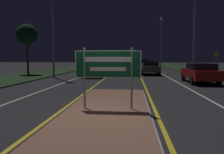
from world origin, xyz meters
name	(u,v)px	position (x,y,z in m)	size (l,w,h in m)	color
ground_plane	(106,115)	(0.00, 0.00, 0.00)	(160.00, 160.00, 0.00)	#232326
median_island	(108,110)	(0.00, 0.55, 0.04)	(2.89, 9.15, 0.10)	#999993
verge_left	(51,72)	(-9.50, 20.00, 0.04)	(5.00, 100.00, 0.08)	#1E3319
verge_right	(206,73)	(9.50, 20.00, 0.04)	(5.00, 100.00, 0.08)	#1E3319
centre_line_yellow_left	(116,70)	(-1.64, 25.00, 0.00)	(0.12, 70.00, 0.01)	gold
centre_line_yellow_right	(138,70)	(1.64, 25.00, 0.00)	(0.12, 70.00, 0.01)	gold
lane_line_white_left	(98,70)	(-4.20, 25.00, 0.00)	(0.12, 70.00, 0.01)	silver
lane_line_white_right	(156,71)	(4.20, 25.00, 0.00)	(0.12, 70.00, 0.01)	silver
edge_line_white_left	(78,70)	(-7.20, 25.00, 0.00)	(0.10, 70.00, 0.01)	silver
edge_line_white_right	(177,71)	(7.20, 25.00, 0.00)	(0.10, 70.00, 0.01)	silver
highway_sign	(108,66)	(0.00, 0.55, 1.55)	(2.25, 0.07, 2.09)	#9E9E99
streetlight_left_near	(52,2)	(-6.44, 12.77, 6.89)	(0.63, 0.63, 9.83)	#9E9E99
streetlight_right_near	(195,15)	(6.60, 14.66, 5.79)	(0.56, 0.56, 8.65)	#9E9E99
streetlight_right_far	(161,33)	(6.10, 35.30, 6.45)	(0.61, 0.61, 9.33)	#9E9E99
car_receding_0	(200,73)	(5.74, 9.57, 0.77)	(1.93, 4.31, 1.44)	maroon
car_receding_1	(150,67)	(2.75, 17.45, 0.78)	(1.99, 4.57, 1.45)	#4C514C
car_receding_2	(143,64)	(2.63, 30.46, 0.82)	(1.94, 4.47, 1.57)	black
car_receding_3	(140,63)	(2.48, 40.46, 0.70)	(1.98, 4.59, 1.28)	silver
car_approaching_0	(95,69)	(-2.86, 14.22, 0.78)	(1.85, 4.58, 1.49)	navy
warning_sign	(217,60)	(10.10, 18.37, 1.57)	(0.60, 0.06, 2.48)	#9E9E99
roadside_palm_left	(27,35)	(-10.44, 15.82, 4.30)	(2.18, 2.18, 5.36)	#4C3823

